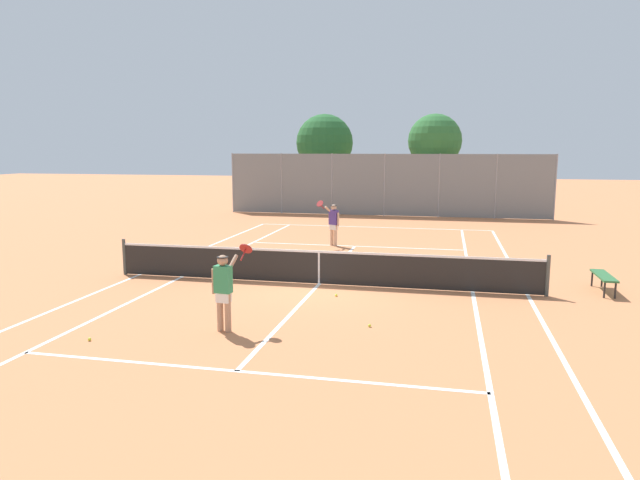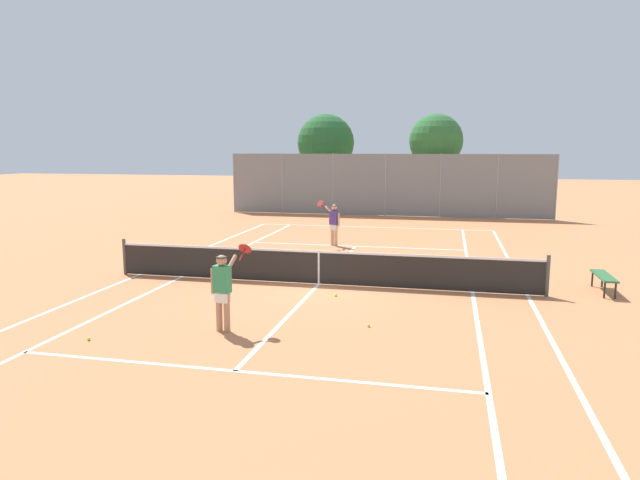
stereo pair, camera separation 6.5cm
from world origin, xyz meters
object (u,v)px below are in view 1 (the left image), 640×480
at_px(tennis_net, 319,266).
at_px(player_far_left, 333,222).
at_px(player_near_side, 224,287).
at_px(loose_tennis_ball_0, 90,339).
at_px(courtside_bench, 604,277).
at_px(loose_tennis_ball_2, 336,295).
at_px(loose_tennis_ball_4, 335,234).
at_px(tree_behind_left, 325,144).
at_px(loose_tennis_ball_3, 370,325).
at_px(loose_tennis_ball_1, 294,255).
at_px(tree_behind_right, 434,142).

height_order(tennis_net, player_far_left, player_far_left).
bearing_deg(tennis_net, player_near_side, -102.77).
height_order(loose_tennis_ball_0, courtside_bench, courtside_bench).
distance_m(player_far_left, loose_tennis_ball_2, 7.76).
distance_m(loose_tennis_ball_4, tree_behind_left, 12.11).
bearing_deg(courtside_bench, player_near_side, -148.51).
bearing_deg(player_near_side, loose_tennis_ball_4, 91.40).
distance_m(loose_tennis_ball_2, loose_tennis_ball_3, 2.59).
height_order(tennis_net, courtside_bench, tennis_net).
bearing_deg(loose_tennis_ball_0, tennis_net, 58.85).
height_order(loose_tennis_ball_1, tree_behind_left, tree_behind_left).
relative_size(player_near_side, player_far_left, 1.00).
bearing_deg(tree_behind_right, loose_tennis_ball_3, -91.79).
bearing_deg(loose_tennis_ball_1, courtside_bench, -18.58).
bearing_deg(loose_tennis_ball_4, loose_tennis_ball_1, -94.51).
bearing_deg(player_far_left, tennis_net, -82.41).
distance_m(loose_tennis_ball_3, courtside_bench, 7.04).
xyz_separation_m(loose_tennis_ball_2, courtside_bench, (6.75, 1.95, 0.38)).
xyz_separation_m(player_far_left, tree_behind_right, (3.42, 12.46, 3.17)).
xyz_separation_m(loose_tennis_ball_1, courtside_bench, (9.22, -3.10, 0.38)).
xyz_separation_m(tree_behind_left, tree_behind_right, (6.73, -1.43, 0.10)).
relative_size(loose_tennis_ball_2, courtside_bench, 0.04).
xyz_separation_m(loose_tennis_ball_1, loose_tennis_ball_3, (3.63, -7.37, 0.00)).
relative_size(loose_tennis_ball_0, loose_tennis_ball_1, 1.00).
bearing_deg(loose_tennis_ball_3, loose_tennis_ball_0, -158.56).
bearing_deg(loose_tennis_ball_3, loose_tennis_ball_1, 116.24).
height_order(loose_tennis_ball_3, tree_behind_left, tree_behind_left).
xyz_separation_m(tennis_net, loose_tennis_ball_3, (1.88, -3.51, -0.48)).
relative_size(loose_tennis_ball_2, loose_tennis_ball_3, 1.00).
relative_size(courtside_bench, tree_behind_left, 0.26).
distance_m(loose_tennis_ball_1, tree_behind_left, 17.05).
height_order(player_near_side, tree_behind_right, tree_behind_right).
relative_size(loose_tennis_ball_1, tree_behind_right, 0.01).
bearing_deg(loose_tennis_ball_1, tree_behind_left, 98.33).
xyz_separation_m(player_near_side, player_far_left, (0.15, 10.79, 0.00)).
xyz_separation_m(loose_tennis_ball_4, courtside_bench, (8.80, -8.41, 0.38)).
relative_size(tennis_net, loose_tennis_ball_3, 181.82).
relative_size(loose_tennis_ball_4, tree_behind_left, 0.01).
bearing_deg(tree_behind_right, player_far_left, -105.35).
distance_m(loose_tennis_ball_0, tree_behind_left, 26.14).
height_order(tree_behind_left, tree_behind_right, tree_behind_left).
height_order(loose_tennis_ball_3, loose_tennis_ball_4, same).
bearing_deg(player_near_side, tree_behind_right, 81.26).
xyz_separation_m(loose_tennis_ball_2, loose_tennis_ball_4, (-2.05, 10.36, 0.00)).
bearing_deg(player_far_left, loose_tennis_ball_2, -78.30).
height_order(player_near_side, player_far_left, same).
bearing_deg(player_near_side, loose_tennis_ball_1, 95.18).
bearing_deg(loose_tennis_ball_0, loose_tennis_ball_3, 21.44).
bearing_deg(courtside_bench, player_far_left, 146.01).
bearing_deg(loose_tennis_ball_3, courtside_bench, 37.38).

